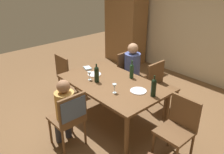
% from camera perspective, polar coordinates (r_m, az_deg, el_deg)
% --- Properties ---
extents(ground_plane, '(10.00, 10.00, 0.00)m').
position_cam_1_polar(ground_plane, '(4.32, -0.00, -10.31)').
color(ground_plane, brown).
extents(rear_room_partition, '(6.40, 0.12, 2.70)m').
position_cam_1_polar(rear_room_partition, '(5.84, 20.82, 12.06)').
color(rear_room_partition, beige).
rests_on(rear_room_partition, ground_plane).
extents(armoire_cabinet, '(1.18, 0.62, 2.18)m').
position_cam_1_polar(armoire_cabinet, '(6.69, 3.25, 12.85)').
color(armoire_cabinet, brown).
rests_on(armoire_cabinet, ground_plane).
extents(dining_table, '(1.77, 1.06, 0.75)m').
position_cam_1_polar(dining_table, '(3.97, -0.00, -2.34)').
color(dining_table, brown).
rests_on(dining_table, ground_plane).
extents(chair_far_left, '(0.44, 0.44, 0.92)m').
position_cam_1_polar(chair_far_left, '(4.92, 4.11, 1.39)').
color(chair_far_left, brown).
rests_on(chair_far_left, ground_plane).
extents(chair_near, '(0.46, 0.44, 0.92)m').
position_cam_1_polar(chair_near, '(3.46, -10.01, -8.81)').
color(chair_near, brown).
rests_on(chair_near, ground_plane).
extents(chair_left_end, '(0.44, 0.44, 0.92)m').
position_cam_1_polar(chair_left_end, '(4.92, -10.67, 0.96)').
color(chair_left_end, brown).
rests_on(chair_left_end, ground_plane).
extents(chair_far_right, '(0.44, 0.44, 0.92)m').
position_cam_1_polar(chair_far_right, '(4.46, 11.45, -1.68)').
color(chair_far_right, brown).
rests_on(chair_far_right, ground_plane).
extents(chair_right_end, '(0.44, 0.44, 0.92)m').
position_cam_1_polar(chair_right_end, '(3.42, 15.74, -11.17)').
color(chair_right_end, brown).
rests_on(chair_right_end, ground_plane).
extents(person_woman_host, '(0.36, 0.32, 1.15)m').
position_cam_1_polar(person_woman_host, '(4.80, 5.13, 2.42)').
color(person_woman_host, '#33333D').
rests_on(person_woman_host, ground_plane).
extents(person_man_bearded, '(0.33, 0.29, 1.09)m').
position_cam_1_polar(person_man_bearded, '(3.55, -11.37, -7.26)').
color(person_man_bearded, '#33333D').
rests_on(person_man_bearded, ground_plane).
extents(wine_bottle_tall_green, '(0.07, 0.07, 0.32)m').
position_cam_1_polar(wine_bottle_tall_green, '(4.06, 4.77, 1.58)').
color(wine_bottle_tall_green, '#19381E').
rests_on(wine_bottle_tall_green, dining_table).
extents(wine_bottle_dark_red, '(0.08, 0.08, 0.32)m').
position_cam_1_polar(wine_bottle_dark_red, '(3.91, -3.73, 0.77)').
color(wine_bottle_dark_red, black).
rests_on(wine_bottle_dark_red, dining_table).
extents(wine_bottle_short_olive, '(0.08, 0.08, 0.33)m').
position_cam_1_polar(wine_bottle_short_olive, '(3.52, 10.00, -2.40)').
color(wine_bottle_short_olive, black).
rests_on(wine_bottle_short_olive, dining_table).
extents(wine_glass_near_left, '(0.07, 0.07, 0.15)m').
position_cam_1_polar(wine_glass_near_left, '(4.01, -5.46, 0.72)').
color(wine_glass_near_left, silver).
rests_on(wine_glass_near_left, dining_table).
extents(wine_glass_centre, '(0.07, 0.07, 0.15)m').
position_cam_1_polar(wine_glass_centre, '(3.57, 0.60, -2.31)').
color(wine_glass_centre, silver).
rests_on(wine_glass_centre, dining_table).
extents(dinner_plate_host, '(0.24, 0.24, 0.01)m').
position_cam_1_polar(dinner_plate_host, '(4.23, -4.27, 0.67)').
color(dinner_plate_host, white).
rests_on(dinner_plate_host, dining_table).
extents(dinner_plate_guest_left, '(0.26, 0.26, 0.01)m').
position_cam_1_polar(dinner_plate_guest_left, '(3.68, 6.37, -3.34)').
color(dinner_plate_guest_left, white).
rests_on(dinner_plate_guest_left, dining_table).
extents(folded_napkin, '(0.19, 0.16, 0.03)m').
position_cam_1_polar(folded_napkin, '(4.49, -5.93, 2.16)').
color(folded_napkin, '#ADC6D6').
rests_on(folded_napkin, dining_table).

